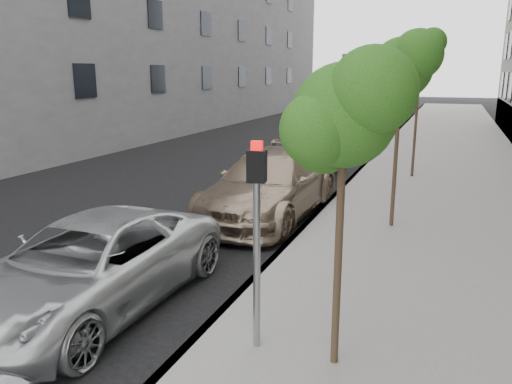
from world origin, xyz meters
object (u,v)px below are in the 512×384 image
Objects in this scene: minivan at (89,265)px; tree_near at (346,115)px; suv at (271,184)px; sedan_black at (346,142)px; tree_far at (422,52)px; sedan_rear at (352,131)px; tree_mid at (403,68)px; signal_pole at (257,221)px; sedan_blue at (314,155)px.

tree_near is at bearing -3.39° from minivan.
suv is 10.76m from sedan_black.
minivan reaches higher than sedan_black.
tree_far is 13.90m from minivan.
minivan reaches higher than sedan_rear.
tree_mid is at bearing -73.80° from sedan_black.
minivan is at bearing 167.61° from signal_pole.
tree_far is at bearing 72.47° from minivan.
sedan_black is (-2.27, 17.48, -1.33)m from signal_pole.
sedan_blue is (-2.54, 12.66, -1.19)m from signal_pole.
sedan_blue is (-0.35, 5.95, -0.11)m from suv.
sedan_black is at bearing 127.20° from tree_far.
minivan is 1.20× the size of sedan_blue.
suv is 5.96m from sedan_blue.
tree_mid is 1.04× the size of sedan_blue.
sedan_black is (-3.41, 10.99, -3.34)m from tree_mid.
signal_pole is at bearing -78.97° from sedan_rear.
tree_mid is 1.63× the size of signal_pole.
signal_pole is 7.15m from suv.
suv reaches higher than sedan_blue.
sedan_black is at bearing 107.23° from tree_mid.
tree_near is at bearing -90.00° from tree_mid.
sedan_blue reaches higher than minivan.
sedan_rear is at bearing 90.40° from minivan.
tree_near is at bearing -90.00° from tree_far.
tree_near is 13.46m from sedan_blue.
signal_pole is at bearing -99.95° from tree_mid.
sedan_rear is (-4.01, 9.26, -3.93)m from tree_far.
tree_near is 5.02m from minivan.
tree_mid reaches higher than sedan_black.
tree_near is 0.86× the size of tree_mid.
tree_mid is 11.98m from sedan_black.
sedan_rear is (-4.01, 15.76, -3.34)m from tree_mid.
signal_pole reaches higher than sedan_black.
sedan_rear is at bearing 90.83° from signal_pole.
signal_pole is at bearing -4.81° from minivan.
signal_pole reaches higher than sedan_rear.
tree_mid is 0.86× the size of minivan.
tree_near is 0.89× the size of sedan_blue.
sedan_rear is (-0.60, 4.77, -0.00)m from sedan_black.
sedan_rear is (0.25, 21.93, -0.12)m from minivan.
suv is at bearing 82.76° from minivan.
tree_near is 0.66× the size of suv.
sedan_black is at bearing 88.21° from minivan.
sedan_blue is (-3.68, -0.33, -3.79)m from tree_far.
tree_near reaches higher than signal_pole.
sedan_blue is (-3.68, 12.67, -2.63)m from tree_near.
tree_mid is 16.60m from sedan_rear.
suv is (-3.33, 0.23, -3.09)m from tree_mid.
signal_pole reaches higher than suv.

